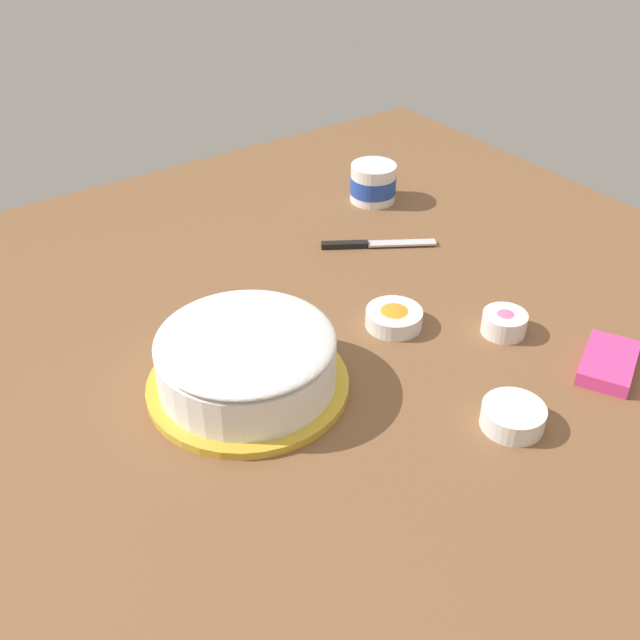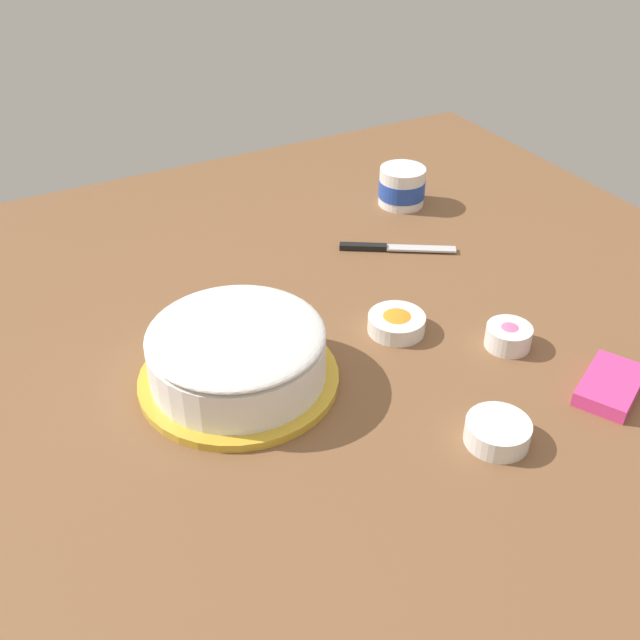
{
  "view_description": "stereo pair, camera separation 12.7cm",
  "coord_description": "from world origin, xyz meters",
  "px_view_note": "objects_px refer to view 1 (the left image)",
  "views": [
    {
      "loc": [
        0.69,
        0.87,
        0.77
      ],
      "look_at": [
        0.09,
        0.02,
        0.04
      ],
      "focal_mm": 42.19,
      "sensor_mm": 36.0,
      "label": 1
    },
    {
      "loc": [
        0.58,
        0.94,
        0.77
      ],
      "look_at": [
        0.09,
        0.02,
        0.04
      ],
      "focal_mm": 42.19,
      "sensor_mm": 36.0,
      "label": 2
    }
  ],
  "objects_px": {
    "frosting_tub": "(373,182)",
    "frosted_cake": "(247,362)",
    "sprinkle_bowl_orange": "(394,317)",
    "candy_box_lower": "(608,363)",
    "sprinkle_bowl_pink": "(504,322)",
    "sprinkle_bowl_yellow": "(513,416)",
    "spreading_knife": "(368,244)"
  },
  "relations": [
    {
      "from": "candy_box_lower",
      "to": "sprinkle_bowl_pink",
      "type": "bearing_deg",
      "value": -97.38
    },
    {
      "from": "frosting_tub",
      "to": "candy_box_lower",
      "type": "relative_size",
      "value": 0.79
    },
    {
      "from": "sprinkle_bowl_yellow",
      "to": "candy_box_lower",
      "type": "height_order",
      "value": "sprinkle_bowl_yellow"
    },
    {
      "from": "frosted_cake",
      "to": "sprinkle_bowl_pink",
      "type": "height_order",
      "value": "frosted_cake"
    },
    {
      "from": "frosting_tub",
      "to": "sprinkle_bowl_yellow",
      "type": "distance_m",
      "value": 0.76
    },
    {
      "from": "frosting_tub",
      "to": "sprinkle_bowl_yellow",
      "type": "height_order",
      "value": "frosting_tub"
    },
    {
      "from": "sprinkle_bowl_pink",
      "to": "frosted_cake",
      "type": "bearing_deg",
      "value": -16.23
    },
    {
      "from": "sprinkle_bowl_pink",
      "to": "candy_box_lower",
      "type": "bearing_deg",
      "value": 110.57
    },
    {
      "from": "frosting_tub",
      "to": "sprinkle_bowl_orange",
      "type": "height_order",
      "value": "frosting_tub"
    },
    {
      "from": "frosted_cake",
      "to": "sprinkle_bowl_yellow",
      "type": "height_order",
      "value": "frosted_cake"
    },
    {
      "from": "sprinkle_bowl_orange",
      "to": "candy_box_lower",
      "type": "bearing_deg",
      "value": 124.9
    },
    {
      "from": "frosted_cake",
      "to": "sprinkle_bowl_orange",
      "type": "bearing_deg",
      "value": 179.63
    },
    {
      "from": "sprinkle_bowl_orange",
      "to": "candy_box_lower",
      "type": "height_order",
      "value": "sprinkle_bowl_orange"
    },
    {
      "from": "frosted_cake",
      "to": "candy_box_lower",
      "type": "xyz_separation_m",
      "value": [
        -0.5,
        0.3,
        -0.04
      ]
    },
    {
      "from": "frosted_cake",
      "to": "candy_box_lower",
      "type": "distance_m",
      "value": 0.58
    },
    {
      "from": "spreading_knife",
      "to": "sprinkle_bowl_yellow",
      "type": "xyz_separation_m",
      "value": [
        0.16,
        0.54,
        0.01
      ]
    },
    {
      "from": "sprinkle_bowl_yellow",
      "to": "candy_box_lower",
      "type": "bearing_deg",
      "value": -179.35
    },
    {
      "from": "sprinkle_bowl_orange",
      "to": "sprinkle_bowl_yellow",
      "type": "bearing_deg",
      "value": 86.0
    },
    {
      "from": "frosted_cake",
      "to": "spreading_knife",
      "type": "xyz_separation_m",
      "value": [
        -0.43,
        -0.24,
        -0.05
      ]
    },
    {
      "from": "sprinkle_bowl_orange",
      "to": "frosted_cake",
      "type": "bearing_deg",
      "value": -0.37
    },
    {
      "from": "sprinkle_bowl_pink",
      "to": "candy_box_lower",
      "type": "relative_size",
      "value": 0.59
    },
    {
      "from": "frosted_cake",
      "to": "sprinkle_bowl_yellow",
      "type": "bearing_deg",
      "value": 132.56
    },
    {
      "from": "frosting_tub",
      "to": "candy_box_lower",
      "type": "height_order",
      "value": "frosting_tub"
    },
    {
      "from": "candy_box_lower",
      "to": "frosted_cake",
      "type": "bearing_deg",
      "value": -58.57
    },
    {
      "from": "frosting_tub",
      "to": "frosted_cake",
      "type": "bearing_deg",
      "value": 35.37
    },
    {
      "from": "sprinkle_bowl_orange",
      "to": "spreading_knife",
      "type": "bearing_deg",
      "value": -119.08
    },
    {
      "from": "spreading_knife",
      "to": "sprinkle_bowl_yellow",
      "type": "relative_size",
      "value": 2.24
    },
    {
      "from": "frosting_tub",
      "to": "spreading_knife",
      "type": "distance_m",
      "value": 0.22
    },
    {
      "from": "sprinkle_bowl_yellow",
      "to": "sprinkle_bowl_pink",
      "type": "xyz_separation_m",
      "value": [
        -0.16,
        -0.17,
        0.0
      ]
    },
    {
      "from": "frosting_tub",
      "to": "sprinkle_bowl_pink",
      "type": "distance_m",
      "value": 0.55
    },
    {
      "from": "sprinkle_bowl_pink",
      "to": "sprinkle_bowl_yellow",
      "type": "bearing_deg",
      "value": 46.53
    },
    {
      "from": "frosting_tub",
      "to": "spreading_knife",
      "type": "height_order",
      "value": "frosting_tub"
    }
  ]
}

